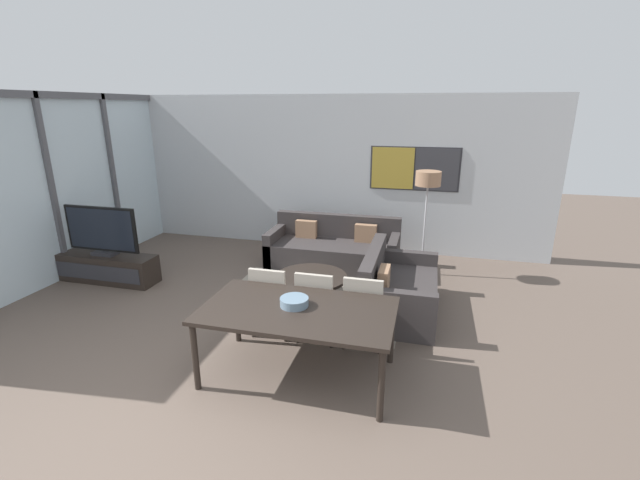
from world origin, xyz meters
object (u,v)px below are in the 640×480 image
at_px(dining_table, 298,314).
at_px(dining_chair_left, 272,295).
at_px(coffee_table, 311,282).
at_px(sofa_main, 334,250).
at_px(fruit_bowl, 294,301).
at_px(sofa_side, 394,292).
at_px(floor_lamp, 428,186).
at_px(dining_chair_centre, 317,300).
at_px(television, 102,231).
at_px(tv_console, 107,268).
at_px(dining_chair_right, 364,305).

distance_m(dining_table, dining_chair_left, 0.90).
bearing_deg(coffee_table, sofa_main, 90.00).
xyz_separation_m(dining_table, fruit_bowl, (-0.05, 0.05, 0.11)).
distance_m(sofa_side, floor_lamp, 1.87).
xyz_separation_m(dining_chair_left, dining_chair_centre, (0.54, 0.00, 0.00)).
distance_m(sofa_side, dining_chair_centre, 1.27).
height_order(coffee_table, floor_lamp, floor_lamp).
height_order(fruit_bowl, floor_lamp, floor_lamp).
height_order(television, fruit_bowl, television).
distance_m(dining_chair_left, dining_chair_centre, 0.54).
bearing_deg(dining_table, coffee_table, 101.53).
bearing_deg(tv_console, dining_chair_centre, -13.82).
distance_m(dining_table, floor_lamp, 3.38).
relative_size(television, coffee_table, 1.20).
distance_m(dining_table, dining_chair_right, 0.91).
xyz_separation_m(dining_chair_centre, floor_lamp, (1.11, 2.39, 0.94)).
distance_m(sofa_main, dining_chair_left, 2.45).
bearing_deg(dining_table, tv_console, 156.08).
distance_m(sofa_side, fruit_bowl, 1.90).
bearing_deg(floor_lamp, fruit_bowl, -110.85).
bearing_deg(dining_table, dining_chair_right, 52.85).
xyz_separation_m(coffee_table, dining_chair_right, (0.89, -1.00, 0.23)).
xyz_separation_m(tv_console, dining_chair_right, (4.12, -0.88, 0.29)).
bearing_deg(dining_chair_right, television, 168.00).
relative_size(sofa_main, dining_chair_centre, 2.50).
bearing_deg(dining_table, dining_chair_centre, 90.00).
distance_m(sofa_side, coffee_table, 1.15).
relative_size(sofa_main, dining_table, 1.16).
xyz_separation_m(tv_console, coffee_table, (3.23, 0.12, 0.06)).
bearing_deg(dining_chair_left, television, 163.77).
relative_size(coffee_table, dining_chair_right, 1.16).
xyz_separation_m(sofa_side, coffee_table, (-1.15, 0.04, 0.00)).
bearing_deg(fruit_bowl, dining_chair_left, 126.83).
bearing_deg(sofa_main, sofa_side, -52.02).
xyz_separation_m(dining_chair_left, floor_lamp, (1.65, 2.39, 0.94)).
distance_m(tv_console, dining_chair_left, 3.18).
bearing_deg(dining_chair_centre, dining_chair_right, 0.62).
xyz_separation_m(television, sofa_main, (3.23, 1.55, -0.53)).
relative_size(sofa_main, sofa_side, 1.36).
bearing_deg(dining_chair_right, tv_console, 168.01).
distance_m(sofa_main, dining_chair_right, 2.59).
bearing_deg(dining_chair_right, coffee_table, 131.72).
bearing_deg(fruit_bowl, sofa_side, 62.45).
relative_size(sofa_side, coffee_table, 1.58).
relative_size(sofa_main, dining_chair_left, 2.50).
distance_m(tv_console, dining_chair_right, 4.22).
distance_m(tv_console, dining_table, 3.94).
relative_size(fruit_bowl, floor_lamp, 0.17).
bearing_deg(coffee_table, dining_chair_right, -48.28).
height_order(sofa_main, fruit_bowl, same).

